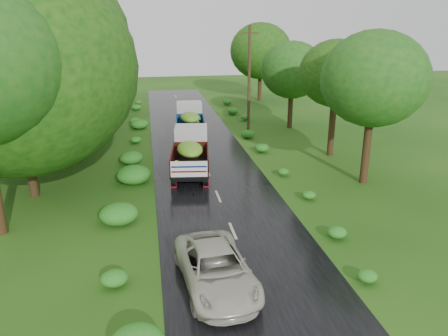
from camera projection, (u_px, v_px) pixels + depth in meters
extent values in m
plane|color=#17450E|center=(254.00, 282.00, 15.44)|extent=(120.00, 120.00, 0.00)
cube|color=black|center=(229.00, 221.00, 20.10)|extent=(6.50, 80.00, 0.02)
cube|color=#BFB78C|center=(254.00, 282.00, 15.44)|extent=(0.12, 1.60, 0.00)
cube|color=#BFB78C|center=(233.00, 231.00, 19.17)|extent=(0.12, 1.60, 0.00)
cube|color=#BFB78C|center=(218.00, 196.00, 22.89)|extent=(0.12, 1.60, 0.00)
cube|color=#BFB78C|center=(208.00, 172.00, 26.62)|extent=(0.12, 1.60, 0.00)
cube|color=#BFB78C|center=(200.00, 153.00, 30.35)|extent=(0.12, 1.60, 0.00)
cube|color=#BFB78C|center=(194.00, 138.00, 34.08)|extent=(0.12, 1.60, 0.00)
cube|color=#BFB78C|center=(189.00, 127.00, 37.81)|extent=(0.12, 1.60, 0.00)
cube|color=#BFB78C|center=(184.00, 117.00, 41.54)|extent=(0.12, 1.60, 0.00)
cube|color=#BFB78C|center=(181.00, 109.00, 45.27)|extent=(0.12, 1.60, 0.00)
cube|color=#BFB78C|center=(178.00, 102.00, 49.00)|extent=(0.12, 1.60, 0.00)
cube|color=#BFB78C|center=(176.00, 96.00, 52.73)|extent=(0.12, 1.60, 0.00)
cube|color=black|center=(191.00, 165.00, 26.08)|extent=(2.21, 5.30, 0.26)
cylinder|color=black|center=(178.00, 158.00, 27.85)|extent=(0.37, 0.94, 0.91)
cylinder|color=black|center=(205.00, 157.00, 27.93)|extent=(0.37, 0.94, 0.91)
cylinder|color=black|center=(175.00, 174.00, 24.98)|extent=(0.37, 0.94, 0.91)
cylinder|color=black|center=(206.00, 173.00, 25.06)|extent=(0.37, 0.94, 0.91)
cylinder|color=black|center=(174.00, 179.00, 24.10)|extent=(0.37, 0.94, 0.91)
cylinder|color=black|center=(206.00, 179.00, 24.17)|extent=(0.37, 0.94, 0.91)
cube|color=maroon|center=(174.00, 185.00, 23.87)|extent=(0.31, 0.08, 0.41)
cube|color=maroon|center=(206.00, 184.00, 23.94)|extent=(0.31, 0.08, 0.41)
cube|color=silver|center=(191.00, 140.00, 27.70)|extent=(2.22, 1.98, 1.73)
cube|color=black|center=(190.00, 167.00, 25.11)|extent=(2.58, 4.16, 0.15)
cube|color=#49130D|center=(172.00, 158.00, 24.90)|extent=(0.57, 3.90, 0.87)
cube|color=#49130D|center=(208.00, 158.00, 24.99)|extent=(0.57, 3.90, 0.87)
cube|color=#49130D|center=(191.00, 149.00, 26.76)|extent=(2.09, 0.34, 0.87)
cube|color=silver|center=(189.00, 169.00, 23.12)|extent=(2.09, 0.34, 0.87)
ellipsoid|color=#4B991B|center=(190.00, 149.00, 24.77)|extent=(2.17, 3.49, 0.91)
cube|color=black|center=(190.00, 131.00, 34.07)|extent=(1.97, 5.25, 0.26)
cylinder|color=black|center=(179.00, 127.00, 35.79)|extent=(0.33, 0.93, 0.91)
cylinder|color=black|center=(201.00, 127.00, 35.95)|extent=(0.33, 0.93, 0.91)
cylinder|color=black|center=(179.00, 136.00, 32.93)|extent=(0.33, 0.93, 0.91)
cylinder|color=black|center=(202.00, 136.00, 33.09)|extent=(0.33, 0.93, 0.91)
cylinder|color=black|center=(179.00, 140.00, 32.05)|extent=(0.33, 0.93, 0.91)
cylinder|color=black|center=(203.00, 139.00, 32.21)|extent=(0.33, 0.93, 0.91)
cube|color=maroon|center=(179.00, 143.00, 31.82)|extent=(0.31, 0.06, 0.41)
cube|color=maroon|center=(203.00, 143.00, 31.98)|extent=(0.31, 0.06, 0.41)
cube|color=silver|center=(189.00, 113.00, 35.68)|extent=(2.15, 1.89, 1.73)
cube|color=black|center=(190.00, 131.00, 33.10)|extent=(2.40, 4.08, 0.15)
cube|color=navy|center=(177.00, 125.00, 32.84)|extent=(0.38, 3.92, 0.87)
cube|color=navy|center=(204.00, 124.00, 33.03)|extent=(0.38, 3.92, 0.87)
cube|color=navy|center=(190.00, 119.00, 34.75)|extent=(2.10, 0.24, 0.87)
cube|color=silver|center=(191.00, 131.00, 31.12)|extent=(2.10, 0.24, 0.87)
ellipsoid|color=#4B991B|center=(190.00, 117.00, 32.76)|extent=(2.02, 3.43, 0.91)
imported|color=beige|center=(216.00, 269.00, 14.98)|extent=(2.70, 5.10, 1.37)
cylinder|color=#382616|center=(249.00, 80.00, 35.03)|extent=(0.27, 0.27, 8.46)
cube|color=#382616|center=(250.00, 33.00, 33.87)|extent=(1.47, 0.39, 0.11)
cylinder|color=black|center=(24.00, 126.00, 21.82)|extent=(0.46, 0.46, 7.49)
ellipsoid|color=#13450D|center=(16.00, 68.00, 20.90)|extent=(4.82, 4.82, 4.34)
cylinder|color=black|center=(68.00, 113.00, 27.05)|extent=(0.44, 0.44, 6.66)
ellipsoid|color=#13450D|center=(63.00, 71.00, 26.24)|extent=(4.17, 4.17, 3.75)
cylinder|color=black|center=(39.00, 87.00, 31.72)|extent=(0.48, 0.48, 8.38)
ellipsoid|color=#13450D|center=(33.00, 41.00, 30.69)|extent=(5.20, 5.20, 4.68)
cylinder|color=black|center=(66.00, 89.00, 36.13)|extent=(0.44, 0.44, 6.67)
ellipsoid|color=#13450D|center=(62.00, 58.00, 35.32)|extent=(3.49, 3.49, 3.14)
cylinder|color=black|center=(69.00, 75.00, 41.10)|extent=(0.47, 0.47, 7.77)
ellipsoid|color=#13450D|center=(65.00, 42.00, 40.15)|extent=(4.74, 4.74, 4.27)
cylinder|color=black|center=(94.00, 71.00, 46.23)|extent=(0.46, 0.46, 7.39)
ellipsoid|color=#13450D|center=(92.00, 43.00, 45.32)|extent=(4.00, 4.00, 3.60)
cylinder|color=black|center=(369.00, 125.00, 23.86)|extent=(0.44, 0.44, 6.65)
ellipsoid|color=#155515|center=(374.00, 79.00, 23.04)|extent=(3.37, 3.37, 3.03)
cylinder|color=black|center=(333.00, 110.00, 28.99)|extent=(0.43, 0.43, 6.27)
ellipsoid|color=#155515|center=(336.00, 73.00, 28.22)|extent=(3.11, 3.11, 2.80)
cylinder|color=black|center=(291.00, 95.00, 36.69)|extent=(0.41, 0.41, 5.55)
ellipsoid|color=#155515|center=(292.00, 70.00, 36.01)|extent=(3.23, 3.23, 2.91)
cylinder|color=black|center=(260.00, 73.00, 49.15)|extent=(0.43, 0.43, 6.27)
ellipsoid|color=#155515|center=(261.00, 51.00, 48.38)|extent=(3.70, 3.70, 3.33)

